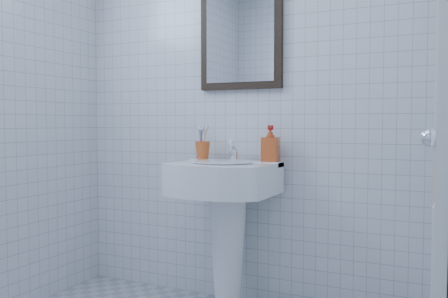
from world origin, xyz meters
The scene contains 9 objects.
wall_back centered at (0.00, 1.20, 1.25)m, with size 2.20×0.02×2.50m, color white.
washbasin centered at (-0.03, 0.99, 0.57)m, with size 0.55×0.40×0.84m.
faucet centered at (-0.03, 1.09, 0.88)m, with size 0.05×0.11×0.12m.
toothbrush_cup centered at (-0.23, 1.09, 0.89)m, with size 0.09×0.09×0.10m, color #CE5520, non-canonical shape.
soap_dispenser centered at (0.18, 1.11, 0.93)m, with size 0.09×0.09×0.20m, color #B93E12.
wall_mirror centered at (-0.03, 1.18, 1.55)m, with size 0.50×0.04×0.62m.
bathroom_door centered at (1.08, 0.55, 1.00)m, with size 0.04×0.80×2.00m, color white.
towel_ring centered at (1.06, 0.72, 1.05)m, with size 0.18×0.18×0.01m, color white.
hand_towel centered at (1.04, 0.72, 0.87)m, with size 0.03×0.16×0.38m, color beige.
Camera 1 is at (1.14, -1.45, 1.05)m, focal length 40.00 mm.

